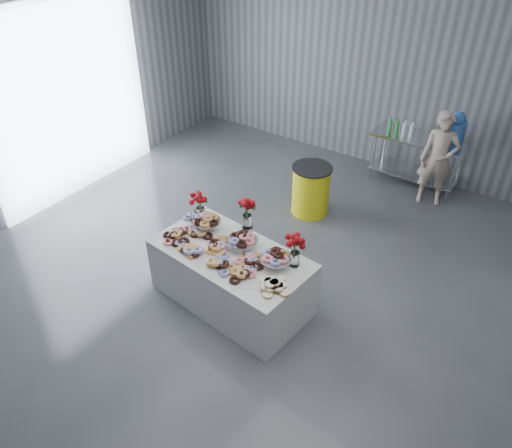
# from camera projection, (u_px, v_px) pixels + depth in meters

# --- Properties ---
(ground) EXTENTS (9.00, 9.00, 0.00)m
(ground) POSITION_uv_depth(u_px,v_px,m) (240.00, 314.00, 6.06)
(ground) COLOR #3C3E44
(ground) RESTS_ON ground
(room_walls) EXTENTS (8.04, 9.04, 4.02)m
(room_walls) POSITION_uv_depth(u_px,v_px,m) (215.00, 100.00, 4.70)
(room_walls) COLOR slate
(room_walls) RESTS_ON ground
(display_table) EXTENTS (2.00, 1.20, 0.75)m
(display_table) POSITION_uv_depth(u_px,v_px,m) (232.00, 277.00, 6.06)
(display_table) COLOR silver
(display_table) RESTS_ON ground
(prep_table) EXTENTS (1.50, 0.60, 0.90)m
(prep_table) POSITION_uv_depth(u_px,v_px,m) (417.00, 153.00, 8.16)
(prep_table) COLOR silver
(prep_table) RESTS_ON ground
(donut_mounds) EXTENTS (1.88, 0.99, 0.09)m
(donut_mounds) POSITION_uv_depth(u_px,v_px,m) (228.00, 252.00, 5.78)
(donut_mounds) COLOR #E7BD54
(donut_mounds) RESTS_ON display_table
(cake_stand_left) EXTENTS (0.36, 0.36, 0.17)m
(cake_stand_left) POSITION_uv_depth(u_px,v_px,m) (206.00, 220.00, 6.14)
(cake_stand_left) COLOR silver
(cake_stand_left) RESTS_ON display_table
(cake_stand_mid) EXTENTS (0.36, 0.36, 0.17)m
(cake_stand_mid) POSITION_uv_depth(u_px,v_px,m) (242.00, 239.00, 5.83)
(cake_stand_mid) COLOR silver
(cake_stand_mid) RESTS_ON display_table
(cake_stand_right) EXTENTS (0.36, 0.36, 0.17)m
(cake_stand_right) POSITION_uv_depth(u_px,v_px,m) (276.00, 257.00, 5.56)
(cake_stand_right) COLOR silver
(cake_stand_right) RESTS_ON display_table
(danish_pile) EXTENTS (0.48, 0.48, 0.11)m
(danish_pile) POSITION_uv_depth(u_px,v_px,m) (273.00, 284.00, 5.32)
(danish_pile) COLOR white
(danish_pile) RESTS_ON display_table
(bouquet_left) EXTENTS (0.26, 0.26, 0.42)m
(bouquet_left) POSITION_uv_depth(u_px,v_px,m) (200.00, 200.00, 6.22)
(bouquet_left) COLOR white
(bouquet_left) RESTS_ON display_table
(bouquet_right) EXTENTS (0.26, 0.26, 0.42)m
(bouquet_right) POSITION_uv_depth(u_px,v_px,m) (295.00, 245.00, 5.49)
(bouquet_right) COLOR white
(bouquet_right) RESTS_ON display_table
(bouquet_center) EXTENTS (0.26, 0.26, 0.57)m
(bouquet_center) POSITION_uv_depth(u_px,v_px,m) (247.00, 212.00, 5.86)
(bouquet_center) COLOR silver
(bouquet_center) RESTS_ON display_table
(water_jug) EXTENTS (0.28, 0.28, 0.55)m
(water_jug) POSITION_uv_depth(u_px,v_px,m) (456.00, 131.00, 7.62)
(water_jug) COLOR #3F7BD6
(water_jug) RESTS_ON prep_table
(drink_bottles) EXTENTS (0.54, 0.08, 0.27)m
(drink_bottles) POSITION_uv_depth(u_px,v_px,m) (401.00, 127.00, 7.99)
(drink_bottles) COLOR #268C33
(drink_bottles) RESTS_ON prep_table
(person) EXTENTS (0.64, 0.51, 1.52)m
(person) POSITION_uv_depth(u_px,v_px,m) (438.00, 159.00, 7.69)
(person) COLOR #CC8C93
(person) RESTS_ON ground
(trash_barrel) EXTENTS (0.62, 0.62, 0.79)m
(trash_barrel) POSITION_uv_depth(u_px,v_px,m) (311.00, 190.00, 7.66)
(trash_barrel) COLOR yellow
(trash_barrel) RESTS_ON ground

